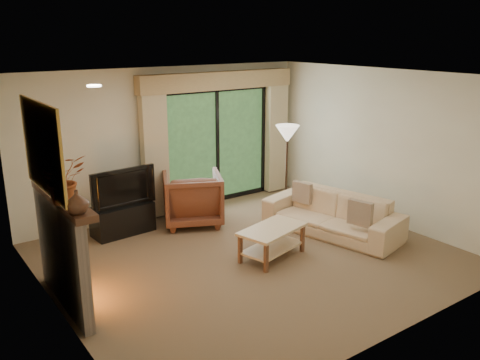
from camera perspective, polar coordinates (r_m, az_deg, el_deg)
floor at (r=7.52m, az=1.35°, el=-8.60°), size 5.50×5.50×0.00m
ceiling at (r=6.84m, az=1.49°, el=11.57°), size 5.50×5.50×0.00m
wall_back at (r=9.13m, az=-8.08°, el=4.34°), size 5.00×0.00×5.00m
wall_front at (r=5.39m, az=17.67°, el=-4.73°), size 5.00×0.00×5.00m
wall_left at (r=5.91m, az=-20.45°, el=-3.13°), size 0.00×5.00×5.00m
wall_right at (r=8.95m, az=15.66°, el=3.66°), size 0.00×5.00×5.00m
fireplace at (r=6.34m, az=-19.35°, el=-7.70°), size 0.24×1.70×1.37m
mirror at (r=5.94m, az=-21.27°, el=3.40°), size 0.07×1.45×1.02m
sliding_door at (r=9.63m, az=-2.61°, el=3.88°), size 2.26×0.10×2.16m
curtain_left at (r=8.86m, az=-9.57°, el=3.25°), size 0.45×0.18×2.35m
curtain_right at (r=10.30m, az=4.04°, el=5.24°), size 0.45×0.18×2.35m
cornice at (r=9.37m, az=-2.41°, el=11.09°), size 3.20×0.24×0.32m
media_console at (r=8.48m, az=-13.03°, el=-4.31°), size 1.00×0.50×0.49m
tv at (r=8.30m, az=-13.27°, el=-0.72°), size 1.09×0.21×0.62m
armchair at (r=8.67m, az=-5.35°, el=-2.06°), size 1.28×1.29×0.89m
sofa at (r=8.37m, az=10.29°, el=-3.80°), size 1.37×2.38×0.65m
pillow_near at (r=7.84m, az=13.35°, el=-3.65°), size 0.19×0.39×0.38m
pillow_far at (r=8.69m, az=6.99°, el=-1.40°), size 0.17×0.37×0.36m
coffee_table at (r=7.43m, az=3.63°, el=-7.02°), size 1.13×0.80×0.46m
floor_lamp at (r=9.17m, az=5.24°, el=1.24°), size 0.54×0.54×1.59m
vase at (r=5.44m, az=-17.84°, el=-2.36°), size 0.27×0.27×0.25m
branches at (r=5.79m, az=-19.27°, el=0.05°), size 0.56×0.52×0.53m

